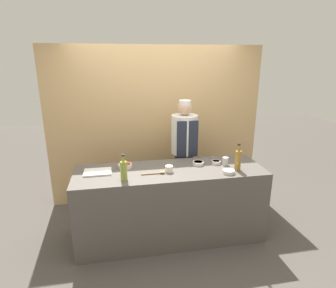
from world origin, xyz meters
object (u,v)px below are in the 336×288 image
sauce_bowl_purple (216,162)px  bottle_vinegar (238,160)px  wooden_spoon (157,173)px  bottle_oil (124,170)px  sauce_bowl_white (229,171)px  chef_center (184,153)px  cutting_board (98,172)px  sauce_bowl_green (198,163)px  cup_cream (169,169)px  cup_steel (225,161)px  sauce_bowl_red (125,166)px

sauce_bowl_purple → bottle_vinegar: bearing=-52.2°
wooden_spoon → bottle_vinegar: bearing=-3.0°
bottle_oil → wooden_spoon: 0.41m
sauce_bowl_white → wooden_spoon: size_ratio=0.50×
wooden_spoon → chef_center: size_ratio=0.17×
cutting_board → bottle_vinegar: bottle_vinegar is taller
sauce_bowl_green → bottle_oil: 0.99m
cutting_board → sauce_bowl_white: bearing=-11.1°
sauce_bowl_purple → chef_center: chef_center is taller
bottle_oil → cup_cream: bottle_oil is taller
bottle_vinegar → cup_cream: bearing=174.0°
wooden_spoon → cutting_board: bearing=166.5°
sauce_bowl_purple → cup_steel: (0.10, -0.06, 0.03)m
sauce_bowl_white → bottle_oil: bottle_oil is taller
bottle_oil → cup_cream: size_ratio=3.34×
sauce_bowl_white → cup_cream: (-0.68, 0.17, 0.02)m
cutting_board → chef_center: chef_center is taller
bottle_oil → cup_cream: 0.55m
bottle_oil → bottle_vinegar: bottle_vinegar is taller
sauce_bowl_red → cutting_board: bearing=-162.9°
bottle_vinegar → cup_steel: bearing=115.5°
cutting_board → cup_steel: cup_steel is taller
bottle_oil → cup_steel: bottle_oil is taller
sauce_bowl_purple → sauce_bowl_red: bearing=176.1°
bottle_oil → cup_steel: bearing=10.0°
cup_cream → sauce_bowl_green: bearing=21.8°
sauce_bowl_white → cutting_board: 1.54m
sauce_bowl_red → cup_steel: size_ratio=1.63×
sauce_bowl_green → sauce_bowl_red: bearing=175.9°
sauce_bowl_purple → wooden_spoon: sauce_bowl_purple is taller
sauce_bowl_green → sauce_bowl_red: 0.92m
cup_steel → chef_center: 0.72m
sauce_bowl_red → cup_cream: cup_cream is taller
bottle_vinegar → wooden_spoon: (-0.97, 0.05, -0.12)m
sauce_bowl_white → bottle_oil: (-1.21, 0.03, 0.09)m
sauce_bowl_purple → sauce_bowl_red: size_ratio=0.68×
cup_cream → bottle_oil: bearing=-165.9°
bottle_vinegar → sauce_bowl_green: bearing=149.2°
chef_center → sauce_bowl_purple: bearing=-62.4°
cup_steel → cup_cream: cup_steel is taller
sauce_bowl_purple → chef_center: (-0.28, 0.54, -0.05)m
sauce_bowl_green → cutting_board: sauce_bowl_green is taller
cup_cream → cutting_board: bearing=171.2°
sauce_bowl_purple → chef_center: size_ratio=0.07×
sauce_bowl_white → chef_center: chef_center is taller
sauce_bowl_red → cutting_board: sauce_bowl_red is taller
wooden_spoon → cup_steel: bearing=8.2°
cutting_board → bottle_vinegar: bearing=-7.4°
bottle_oil → wooden_spoon: size_ratio=1.06×
sauce_bowl_green → wooden_spoon: sauce_bowl_green is taller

